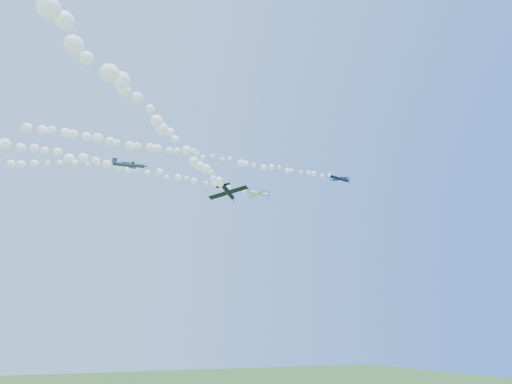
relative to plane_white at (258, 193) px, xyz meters
name	(u,v)px	position (x,y,z in m)	size (l,w,h in m)	color
plane_white	(258,193)	(0.00, 0.00, 0.00)	(7.77, 8.23, 2.14)	white
smoke_trail_white	(112,165)	(-37.42, -6.74, -0.31)	(70.33, 14.99, 3.22)	white
plane_navy	(340,179)	(16.17, -14.34, 1.63)	(6.44, 6.59, 2.47)	#0C1339
smoke_trail_navy	(200,156)	(-20.05, -15.14, 1.44)	(68.60, 3.82, 2.57)	white
plane_grey	(130,165)	(-35.26, -23.15, -6.13)	(6.39, 6.62, 2.24)	#313B48
plane_black	(228,192)	(-20.40, -35.17, -13.05)	(5.98, 5.64, 2.40)	black
smoke_trail_black	(105,69)	(-41.93, -63.80, -13.28)	(41.71, 54.72, 2.62)	white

